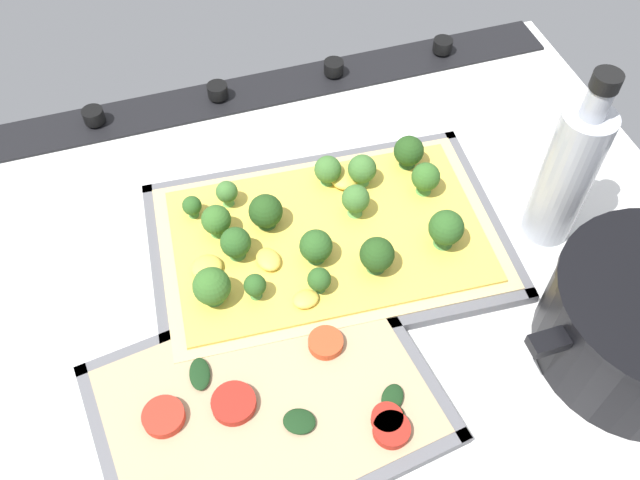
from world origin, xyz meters
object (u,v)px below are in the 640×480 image
at_px(broccoli_pizza, 326,231).
at_px(baking_tray_front, 328,242).
at_px(baking_tray_back, 267,405).
at_px(veggie_pizza_back, 268,404).
at_px(oil_bottle, 567,173).

bearing_deg(broccoli_pizza, baking_tray_front, 128.76).
bearing_deg(baking_tray_back, veggie_pizza_back, 121.54).
bearing_deg(oil_bottle, broccoli_pizza, -12.52).
distance_m(baking_tray_back, oil_bottle, 0.40).
bearing_deg(baking_tray_front, broccoli_pizza, -51.24).
height_order(broccoli_pizza, veggie_pizza_back, broccoli_pizza).
bearing_deg(baking_tray_back, broccoli_pizza, -123.54).
height_order(baking_tray_front, baking_tray_back, same).
bearing_deg(broccoli_pizza, oil_bottle, 167.48).
bearing_deg(baking_tray_back, baking_tray_front, -124.48).
distance_m(baking_tray_front, veggie_pizza_back, 0.21).
height_order(veggie_pizza_back, oil_bottle, oil_bottle).
bearing_deg(oil_bottle, baking_tray_front, -12.02).
relative_size(broccoli_pizza, oil_bottle, 1.73).
height_order(baking_tray_front, oil_bottle, oil_bottle).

